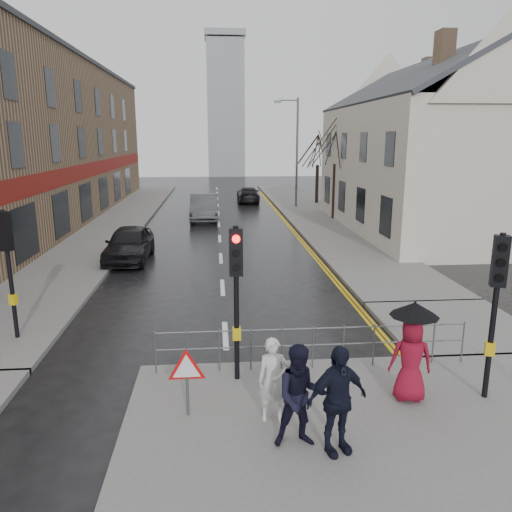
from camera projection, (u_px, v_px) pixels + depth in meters
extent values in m
plane|color=black|center=(228.00, 389.00, 10.77)|extent=(120.00, 120.00, 0.00)
cube|color=#605E5B|center=(432.00, 489.00, 7.60)|extent=(10.00, 9.00, 0.14)
cube|color=#605E5B|center=(119.00, 219.00, 32.53)|extent=(4.00, 44.00, 0.14)
cube|color=#605E5B|center=(310.00, 213.00, 35.51)|extent=(4.00, 40.00, 0.14)
cube|color=#605E5B|center=(454.00, 326.00, 14.18)|extent=(4.00, 4.20, 0.14)
cube|color=#8C6C51|center=(18.00, 142.00, 29.98)|extent=(8.00, 42.00, 10.00)
cube|color=beige|center=(429.00, 170.00, 28.37)|extent=(9.00, 16.00, 7.00)
cube|color=#8C6C51|center=(444.00, 51.00, 23.05)|extent=(0.70, 0.90, 1.80)
cube|color=#8C6C51|center=(429.00, 73.00, 31.02)|extent=(0.70, 0.90, 1.80)
cube|color=#92959A|center=(226.00, 110.00, 68.91)|extent=(5.00, 5.00, 18.00)
cylinder|color=black|center=(236.00, 305.00, 10.55)|extent=(0.11, 0.11, 3.40)
cube|color=black|center=(236.00, 252.00, 10.29)|extent=(0.28, 0.22, 1.00)
cylinder|color=#FF0C07|center=(236.00, 239.00, 10.08)|extent=(0.16, 0.04, 0.16)
cylinder|color=black|center=(236.00, 253.00, 10.15)|extent=(0.16, 0.04, 0.16)
cylinder|color=black|center=(236.00, 268.00, 10.22)|extent=(0.16, 0.04, 0.16)
cube|color=gold|center=(237.00, 334.00, 10.70)|extent=(0.18, 0.14, 0.28)
cylinder|color=black|center=(493.00, 318.00, 9.79)|extent=(0.11, 0.11, 3.40)
cube|color=black|center=(500.00, 261.00, 9.52)|extent=(0.34, 0.30, 1.00)
cylinder|color=black|center=(503.00, 247.00, 9.32)|extent=(0.16, 0.09, 0.16)
cylinder|color=black|center=(501.00, 263.00, 9.39)|extent=(0.16, 0.09, 0.16)
cylinder|color=black|center=(500.00, 278.00, 9.46)|extent=(0.16, 0.09, 0.16)
cube|color=gold|center=(490.00, 349.00, 9.94)|extent=(0.22, 0.19, 0.28)
cylinder|color=black|center=(10.00, 275.00, 12.81)|extent=(0.11, 0.11, 3.40)
cube|color=black|center=(5.00, 231.00, 12.55)|extent=(0.34, 0.30, 1.00)
cylinder|color=black|center=(8.00, 219.00, 12.61)|extent=(0.16, 0.09, 0.16)
cylinder|color=black|center=(9.00, 230.00, 12.68)|extent=(0.16, 0.09, 0.16)
cylinder|color=black|center=(10.00, 242.00, 12.75)|extent=(0.16, 0.09, 0.16)
cube|color=gold|center=(13.00, 299.00, 12.96)|extent=(0.22, 0.19, 0.28)
cylinder|color=#595B5E|center=(155.00, 352.00, 11.08)|extent=(0.04, 0.04, 1.00)
cylinder|color=#595B5E|center=(463.00, 342.00, 11.64)|extent=(0.04, 0.04, 1.00)
cylinder|color=#595B5E|center=(313.00, 328.00, 11.25)|extent=(7.10, 0.04, 0.04)
cylinder|color=#595B5E|center=(313.00, 345.00, 11.35)|extent=(7.10, 0.04, 0.04)
cylinder|color=#595B5E|center=(187.00, 394.00, 9.41)|extent=(0.06, 0.06, 0.85)
cylinder|color=red|center=(187.00, 369.00, 9.29)|extent=(0.80, 0.03, 0.80)
cylinder|color=white|center=(187.00, 369.00, 9.27)|extent=(0.60, 0.03, 0.60)
cylinder|color=#595B5E|center=(297.00, 153.00, 37.43)|extent=(0.16, 0.16, 8.00)
cylinder|color=#595B5E|center=(289.00, 100.00, 36.50)|extent=(1.40, 0.10, 0.10)
cube|color=#595B5E|center=(278.00, 102.00, 36.46)|extent=(0.50, 0.25, 0.18)
cylinder|color=#30221B|center=(334.00, 191.00, 32.26)|extent=(0.26, 0.26, 3.50)
cylinder|color=#30221B|center=(317.00, 184.00, 40.11)|extent=(0.26, 0.26, 3.00)
imported|color=silver|center=(273.00, 380.00, 9.19)|extent=(0.59, 0.39, 1.60)
imported|color=black|center=(301.00, 396.00, 8.39)|extent=(0.89, 0.70, 1.82)
imported|color=maroon|center=(411.00, 360.00, 9.89)|extent=(0.92, 0.68, 1.72)
cylinder|color=black|center=(411.00, 355.00, 9.86)|extent=(0.02, 0.02, 1.92)
cone|color=black|center=(415.00, 309.00, 9.64)|extent=(0.96, 0.96, 0.28)
imported|color=black|center=(337.00, 400.00, 8.20)|extent=(1.20, 0.78, 1.90)
imported|color=black|center=(129.00, 244.00, 21.81)|extent=(1.91, 4.49, 1.52)
imported|color=#404245|center=(204.00, 207.00, 32.64)|extent=(1.79, 5.08, 1.67)
imported|color=black|center=(248.00, 195.00, 41.56)|extent=(1.88, 4.46, 1.28)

